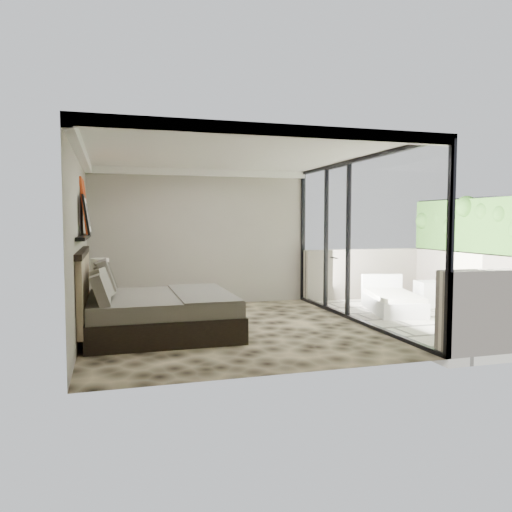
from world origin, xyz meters
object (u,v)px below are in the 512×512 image
object	(u,v)px
nightstand	(102,306)
lounger	(392,301)
ottoman	(430,294)
table_lamp	(100,270)
bed	(154,311)

from	to	relation	value
nightstand	lounger	world-z (taller)	lounger
ottoman	lounger	distance (m)	1.14
lounger	table_lamp	bearing A→B (deg)	-172.77
nightstand	ottoman	bearing A→B (deg)	9.11
bed	nightstand	world-z (taller)	bed
bed	ottoman	bearing A→B (deg)	10.36
table_lamp	ottoman	size ratio (longest dim) A/B	1.13
ottoman	lounger	world-z (taller)	lounger
lounger	ottoman	bearing A→B (deg)	31.71
lounger	bed	bearing A→B (deg)	-156.83
ottoman	lounger	bearing A→B (deg)	-162.79
bed	ottoman	distance (m)	5.73
ottoman	lounger	size ratio (longest dim) A/B	0.28
nightstand	table_lamp	size ratio (longest dim) A/B	0.91
ottoman	lounger	xyz separation A→B (m)	(-1.08, -0.34, -0.05)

